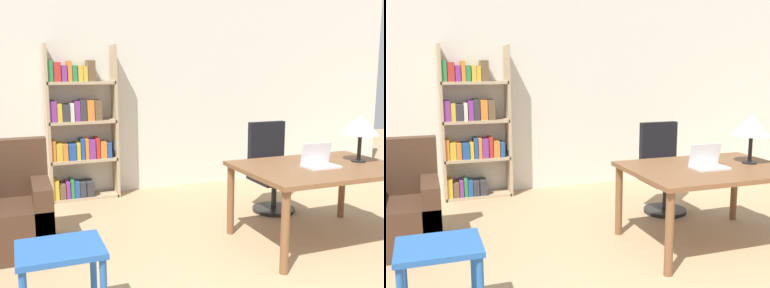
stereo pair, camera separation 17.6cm
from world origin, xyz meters
The scene contains 8 objects.
wall_back centered at (0.00, 4.53, 1.35)m, with size 8.00×0.06×2.70m.
desk centered at (1.03, 2.06, 0.65)m, with size 1.48×1.07×0.73m.
laptop centered at (0.99, 2.03, 0.78)m, with size 0.32×0.21×0.22m.
table_lamp centered at (1.49, 2.08, 1.09)m, with size 0.35×0.35×0.47m.
office_chair centered at (1.13, 3.07, 0.46)m, with size 0.48×0.48×1.01m.
side_table_blue centered at (-1.38, 1.43, 0.45)m, with size 0.52×0.44×0.55m.
armchair centered at (-1.67, 2.93, 0.32)m, with size 0.70×0.76×0.98m.
bookshelf centered at (-0.86, 4.34, 0.88)m, with size 0.85×0.28×1.91m.
Camera 2 is at (-1.43, -1.34, 1.63)m, focal length 42.00 mm.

